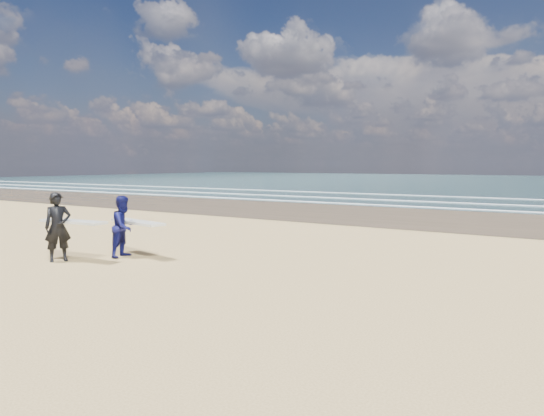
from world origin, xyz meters
The scene contains 2 objects.
surfer_near centered at (-1.01, 0.31, 1.00)m, with size 2.24×1.15×1.96m.
surfer_far centered at (0.05, 1.74, 0.92)m, with size 2.26×1.30×1.83m.
Camera 1 is at (11.38, -8.02, 2.76)m, focal length 32.00 mm.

